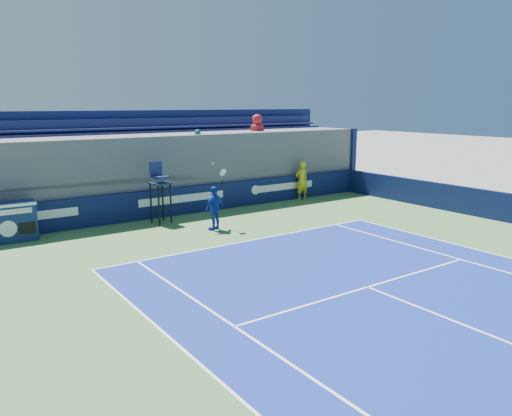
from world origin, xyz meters
TOP-DOWN VIEW (x-y plane):
  - ball_person at (6.43, 16.76)m, footprint 0.73×0.50m
  - back_hoarding at (0.00, 17.10)m, footprint 20.40×0.21m
  - match_clock at (-6.65, 16.56)m, footprint 1.34×0.76m
  - umpire_chair at (-1.42, 16.13)m, footprint 0.81×0.81m
  - tennis_player at (-0.20, 13.94)m, footprint 1.06×0.71m
  - stadium_seating at (0.02, 19.15)m, footprint 21.00×4.05m

SIDE VIEW (x-z plane):
  - back_hoarding at x=0.00m, z-range 0.00..1.20m
  - match_clock at x=-6.65m, z-range 0.04..1.44m
  - tennis_player at x=-0.20m, z-range -0.43..2.14m
  - ball_person at x=6.43m, z-range 0.01..1.93m
  - umpire_chair at x=-1.42m, z-range 0.29..2.77m
  - stadium_seating at x=0.02m, z-range -0.37..4.03m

